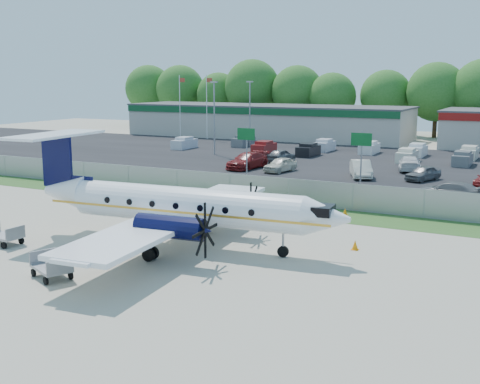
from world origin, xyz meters
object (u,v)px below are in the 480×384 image
at_px(aircraft, 180,205).
at_px(baggage_cart_near, 3,235).
at_px(baggage_cart_far, 52,267).
at_px(pushback_tug, 99,247).

distance_m(aircraft, baggage_cart_near, 10.37).
xyz_separation_m(aircraft, baggage_cart_far, (-2.36, -7.67, -1.82)).
height_order(aircraft, baggage_cart_far, aircraft).
xyz_separation_m(pushback_tug, baggage_cart_near, (-6.62, -0.46, -0.07)).
bearing_deg(baggage_cart_near, pushback_tug, 3.93).
bearing_deg(aircraft, baggage_cart_far, -107.11).
xyz_separation_m(aircraft, pushback_tug, (-2.54, -4.05, -1.75)).
xyz_separation_m(baggage_cart_near, baggage_cart_far, (6.80, -3.16, -0.00)).
bearing_deg(pushback_tug, baggage_cart_far, -87.15).
height_order(aircraft, baggage_cart_near, aircraft).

